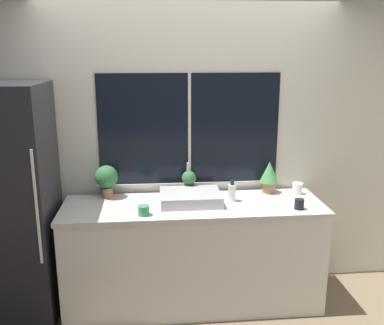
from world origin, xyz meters
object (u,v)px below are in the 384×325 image
at_px(potted_plant_center, 189,182).
at_px(potted_plant_right, 269,175).
at_px(mug_white, 297,188).
at_px(mug_green, 144,210).
at_px(potted_plant_left, 107,178).
at_px(soap_bottle, 232,192).
at_px(mug_black, 299,204).
at_px(refrigerator, 7,205).
at_px(sink, 190,197).

xyz_separation_m(potted_plant_center, potted_plant_right, (0.70, 0.00, 0.04)).
height_order(mug_white, mug_green, mug_white).
bearing_deg(potted_plant_left, soap_bottle, -10.65).
height_order(potted_plant_right, soap_bottle, potted_plant_right).
height_order(potted_plant_center, potted_plant_right, potted_plant_right).
height_order(soap_bottle, mug_black, soap_bottle).
bearing_deg(soap_bottle, potted_plant_center, 150.15).
bearing_deg(potted_plant_right, refrigerator, -173.50).
bearing_deg(mug_white, potted_plant_left, 177.62).
height_order(sink, potted_plant_left, sink).
relative_size(potted_plant_center, potted_plant_right, 0.77).
relative_size(potted_plant_right, soap_bottle, 1.54).
bearing_deg(sink, mug_green, -147.13).
distance_m(soap_bottle, mug_black, 0.55).
relative_size(sink, mug_black, 5.93).
height_order(potted_plant_right, mug_green, potted_plant_right).
relative_size(soap_bottle, mug_green, 2.06).
distance_m(refrigerator, potted_plant_left, 0.80).
height_order(refrigerator, sink, refrigerator).
relative_size(potted_plant_right, mug_white, 2.80).
bearing_deg(refrigerator, potted_plant_left, 18.17).
relative_size(potted_plant_center, mug_green, 2.44).
xyz_separation_m(mug_white, mug_black, (-0.11, -0.36, -0.01)).
bearing_deg(mug_white, sink, -171.86).
height_order(potted_plant_center, mug_white, potted_plant_center).
height_order(soap_bottle, mug_white, soap_bottle).
relative_size(potted_plant_left, potted_plant_right, 1.00).
bearing_deg(potted_plant_left, sink, -16.43).
xyz_separation_m(sink, mug_white, (0.95, 0.14, 0.00)).
xyz_separation_m(potted_plant_center, mug_black, (0.83, -0.43, -0.07)).
bearing_deg(mug_white, soap_bottle, -168.07).
relative_size(potted_plant_center, soap_bottle, 1.18).
height_order(sink, mug_green, sink).
bearing_deg(sink, potted_plant_center, 88.17).
height_order(mug_white, mug_black, mug_white).
bearing_deg(refrigerator, mug_black, -4.67).
bearing_deg(sink, potted_plant_right, 16.00).
bearing_deg(mug_white, refrigerator, -175.76).
xyz_separation_m(sink, mug_black, (0.84, -0.23, -0.00)).
relative_size(refrigerator, mug_white, 19.00).
bearing_deg(potted_plant_left, mug_black, -15.73).
distance_m(refrigerator, soap_bottle, 1.78).
relative_size(refrigerator, potted_plant_center, 8.80).
bearing_deg(potted_plant_center, mug_black, -27.36).
bearing_deg(refrigerator, sink, 1.64).
relative_size(potted_plant_left, mug_green, 3.18).
distance_m(refrigerator, mug_white, 2.39).
bearing_deg(mug_black, refrigerator, 175.33).
distance_m(sink, mug_white, 0.96).
relative_size(mug_green, mug_black, 1.05).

